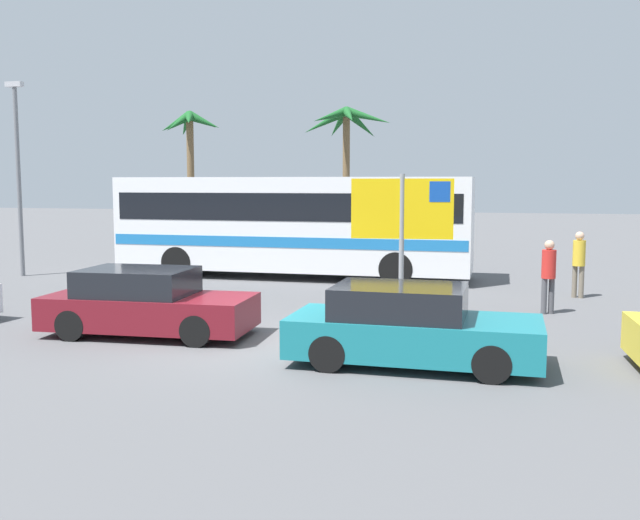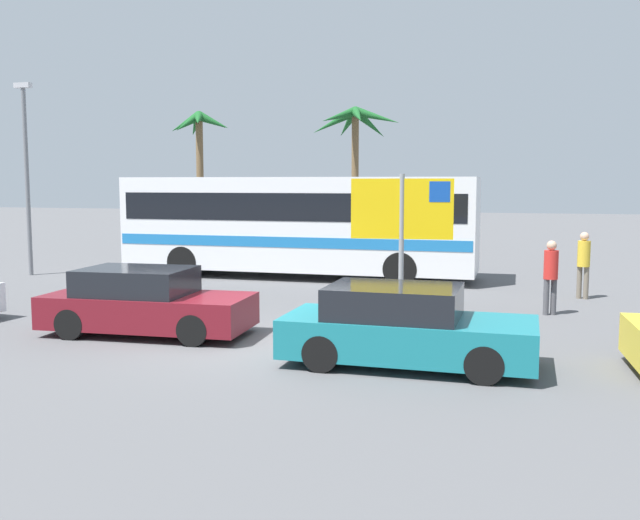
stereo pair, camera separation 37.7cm
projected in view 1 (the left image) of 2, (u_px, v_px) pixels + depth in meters
The scene contains 10 objects.
ground at pixel (246, 342), 13.53m from camera, with size 120.00×120.00×0.00m, color #565659.
bus_front_coach at pixel (293, 221), 22.58m from camera, with size 11.20×2.53×3.17m.
ferry_sign at pixel (404, 215), 15.36m from camera, with size 2.20×0.25×3.20m.
car_teal at pixel (410, 327), 11.78m from camera, with size 4.13×1.82×1.32m.
car_maroon at pixel (146, 304), 14.07m from camera, with size 4.15×1.89×1.32m.
pedestrian_near_sign at pixel (549, 271), 16.31m from camera, with size 0.32×0.32×1.71m.
pedestrian_crossing_lot at pixel (579, 259), 18.60m from camera, with size 0.32×0.32×1.74m.
lamp_post_left_side at pixel (18, 170), 22.69m from camera, with size 0.56×0.20×6.16m.
palm_tree_seaside at pixel (346, 133), 31.80m from camera, with size 4.15×3.84×6.37m.
palm_tree_inland at pixel (190, 138), 31.65m from camera, with size 2.95×2.88×6.17m.
Camera 1 is at (4.63, -12.52, 3.03)m, focal length 40.00 mm.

